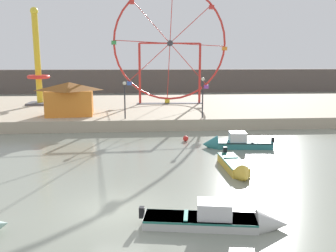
{
  "coord_description": "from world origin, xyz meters",
  "views": [
    {
      "loc": [
        1.03,
        -14.95,
        6.6
      ],
      "look_at": [
        3.02,
        9.74,
        1.85
      ],
      "focal_mm": 38.11,
      "sensor_mm": 36.0,
      "label": 1
    }
  ],
  "objects_px": {
    "promenade_lamp_far": "(203,91)",
    "mooring_buoy_orange": "(186,138)",
    "motorboat_mustard_yellow": "(236,167)",
    "motorboat_pale_grey": "(224,220)",
    "motorboat_teal_painted": "(232,143)",
    "carnival_booth_orange_canopy": "(70,98)",
    "promenade_lamp_near": "(125,94)",
    "drop_tower_yellow_tower": "(38,69)",
    "ferris_wheel_red_frame": "(170,45)"
  },
  "relations": [
    {
      "from": "promenade_lamp_near",
      "to": "drop_tower_yellow_tower",
      "type": "bearing_deg",
      "value": 133.52
    },
    {
      "from": "motorboat_mustard_yellow",
      "to": "mooring_buoy_orange",
      "type": "xyz_separation_m",
      "value": [
        -1.92,
        8.07,
        -0.08
      ]
    },
    {
      "from": "motorboat_pale_grey",
      "to": "promenade_lamp_far",
      "type": "relative_size",
      "value": 1.56
    },
    {
      "from": "motorboat_mustard_yellow",
      "to": "drop_tower_yellow_tower",
      "type": "distance_m",
      "value": 30.36
    },
    {
      "from": "carnival_booth_orange_canopy",
      "to": "promenade_lamp_near",
      "type": "xyz_separation_m",
      "value": [
        5.45,
        -2.52,
        0.6
      ]
    },
    {
      "from": "motorboat_teal_painted",
      "to": "motorboat_pale_grey",
      "type": "bearing_deg",
      "value": 79.65
    },
    {
      "from": "carnival_booth_orange_canopy",
      "to": "motorboat_teal_painted",
      "type": "bearing_deg",
      "value": -40.71
    },
    {
      "from": "motorboat_teal_painted",
      "to": "mooring_buoy_orange",
      "type": "bearing_deg",
      "value": -30.42
    },
    {
      "from": "motorboat_pale_grey",
      "to": "promenade_lamp_near",
      "type": "relative_size",
      "value": 1.72
    },
    {
      "from": "motorboat_mustard_yellow",
      "to": "ferris_wheel_red_frame",
      "type": "relative_size",
      "value": 0.34
    },
    {
      "from": "motorboat_mustard_yellow",
      "to": "drop_tower_yellow_tower",
      "type": "relative_size",
      "value": 0.42
    },
    {
      "from": "promenade_lamp_near",
      "to": "promenade_lamp_far",
      "type": "distance_m",
      "value": 7.22
    },
    {
      "from": "carnival_booth_orange_canopy",
      "to": "motorboat_mustard_yellow",
      "type": "bearing_deg",
      "value": -56.46
    },
    {
      "from": "motorboat_pale_grey",
      "to": "promenade_lamp_near",
      "type": "bearing_deg",
      "value": 112.36
    },
    {
      "from": "motorboat_pale_grey",
      "to": "motorboat_teal_painted",
      "type": "xyz_separation_m",
      "value": [
        3.59,
        12.51,
        0.05
      ]
    },
    {
      "from": "mooring_buoy_orange",
      "to": "promenade_lamp_near",
      "type": "bearing_deg",
      "value": 135.0
    },
    {
      "from": "drop_tower_yellow_tower",
      "to": "mooring_buoy_orange",
      "type": "height_order",
      "value": "drop_tower_yellow_tower"
    },
    {
      "from": "drop_tower_yellow_tower",
      "to": "promenade_lamp_near",
      "type": "xyz_separation_m",
      "value": [
        10.63,
        -11.19,
        -1.92
      ]
    },
    {
      "from": "motorboat_pale_grey",
      "to": "drop_tower_yellow_tower",
      "type": "xyz_separation_m",
      "value": [
        -15.25,
        31.05,
        4.96
      ]
    },
    {
      "from": "carnival_booth_orange_canopy",
      "to": "mooring_buoy_orange",
      "type": "distance_m",
      "value": 13.13
    },
    {
      "from": "promenade_lamp_far",
      "to": "motorboat_mustard_yellow",
      "type": "bearing_deg",
      "value": -91.27
    },
    {
      "from": "ferris_wheel_red_frame",
      "to": "carnival_booth_orange_canopy",
      "type": "height_order",
      "value": "ferris_wheel_red_frame"
    },
    {
      "from": "ferris_wheel_red_frame",
      "to": "carnival_booth_orange_canopy",
      "type": "bearing_deg",
      "value": -142.13
    },
    {
      "from": "carnival_booth_orange_canopy",
      "to": "promenade_lamp_far",
      "type": "distance_m",
      "value": 12.95
    },
    {
      "from": "motorboat_pale_grey",
      "to": "drop_tower_yellow_tower",
      "type": "relative_size",
      "value": 0.52
    },
    {
      "from": "mooring_buoy_orange",
      "to": "ferris_wheel_red_frame",
      "type": "bearing_deg",
      "value": 89.71
    },
    {
      "from": "ferris_wheel_red_frame",
      "to": "motorboat_mustard_yellow",
      "type": "bearing_deg",
      "value": -85.58
    },
    {
      "from": "promenade_lamp_near",
      "to": "promenade_lamp_far",
      "type": "xyz_separation_m",
      "value": [
        7.21,
        -0.07,
        0.2
      ]
    },
    {
      "from": "motorboat_mustard_yellow",
      "to": "motorboat_pale_grey",
      "type": "height_order",
      "value": "motorboat_pale_grey"
    },
    {
      "from": "motorboat_teal_painted",
      "to": "promenade_lamp_near",
      "type": "xyz_separation_m",
      "value": [
        -8.22,
        7.35,
        2.99
      ]
    },
    {
      "from": "motorboat_teal_painted",
      "to": "promenade_lamp_near",
      "type": "height_order",
      "value": "promenade_lamp_near"
    },
    {
      "from": "motorboat_pale_grey",
      "to": "carnival_booth_orange_canopy",
      "type": "xyz_separation_m",
      "value": [
        -10.07,
        22.37,
        2.43
      ]
    },
    {
      "from": "motorboat_mustard_yellow",
      "to": "promenade_lamp_near",
      "type": "xyz_separation_m",
      "value": [
        -6.93,
        13.08,
        3.05
      ]
    },
    {
      "from": "promenade_lamp_far",
      "to": "mooring_buoy_orange",
      "type": "bearing_deg",
      "value": -114.09
    },
    {
      "from": "motorboat_teal_painted",
      "to": "ferris_wheel_red_frame",
      "type": "distance_m",
      "value": 19.9
    },
    {
      "from": "promenade_lamp_near",
      "to": "motorboat_pale_grey",
      "type": "bearing_deg",
      "value": -76.9
    },
    {
      "from": "ferris_wheel_red_frame",
      "to": "mooring_buoy_orange",
      "type": "relative_size",
      "value": 31.87
    },
    {
      "from": "motorboat_mustard_yellow",
      "to": "promenade_lamp_near",
      "type": "relative_size",
      "value": 1.4
    },
    {
      "from": "ferris_wheel_red_frame",
      "to": "drop_tower_yellow_tower",
      "type": "xyz_separation_m",
      "value": [
        -15.71,
        0.48,
        -2.84
      ]
    },
    {
      "from": "promenade_lamp_far",
      "to": "promenade_lamp_near",
      "type": "bearing_deg",
      "value": 179.45
    },
    {
      "from": "motorboat_pale_grey",
      "to": "mooring_buoy_orange",
      "type": "xyz_separation_m",
      "value": [
        0.39,
        14.85,
        -0.09
      ]
    },
    {
      "from": "motorboat_teal_painted",
      "to": "carnival_booth_orange_canopy",
      "type": "xyz_separation_m",
      "value": [
        -13.67,
        9.86,
        2.39
      ]
    },
    {
      "from": "motorboat_mustard_yellow",
      "to": "motorboat_pale_grey",
      "type": "relative_size",
      "value": 0.81
    },
    {
      "from": "motorboat_pale_grey",
      "to": "promenade_lamp_far",
      "type": "xyz_separation_m",
      "value": [
        2.59,
        19.78,
        3.24
      ]
    },
    {
      "from": "promenade_lamp_near",
      "to": "mooring_buoy_orange",
      "type": "bearing_deg",
      "value": -45.0
    },
    {
      "from": "motorboat_mustard_yellow",
      "to": "drop_tower_yellow_tower",
      "type": "height_order",
      "value": "drop_tower_yellow_tower"
    },
    {
      "from": "motorboat_teal_painted",
      "to": "mooring_buoy_orange",
      "type": "distance_m",
      "value": 3.97
    },
    {
      "from": "promenade_lamp_near",
      "to": "carnival_booth_orange_canopy",
      "type": "bearing_deg",
      "value": 155.21
    },
    {
      "from": "ferris_wheel_red_frame",
      "to": "promenade_lamp_near",
      "type": "height_order",
      "value": "ferris_wheel_red_frame"
    },
    {
      "from": "motorboat_pale_grey",
      "to": "motorboat_mustard_yellow",
      "type": "bearing_deg",
      "value": 80.48
    }
  ]
}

